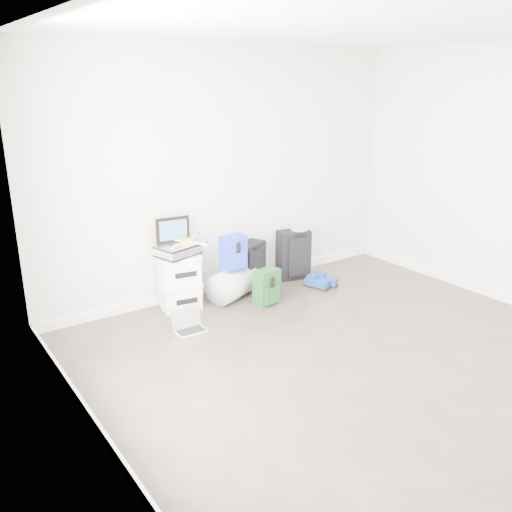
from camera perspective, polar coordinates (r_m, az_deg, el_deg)
ground at (r=4.70m, az=14.02°, el=-12.28°), size 5.00×5.00×0.00m
room_envelope at (r=4.13m, az=15.66°, el=8.90°), size 4.52×5.02×2.71m
boxes_stack at (r=5.78m, az=-8.06°, el=-2.70°), size 0.46×0.40×0.59m
briefcase at (r=5.67m, az=-8.22°, el=0.63°), size 0.48×0.40×0.12m
painting at (r=5.70m, az=-8.75°, el=2.74°), size 0.36×0.06×0.27m
drone at (r=5.66m, az=-7.44°, el=1.53°), size 0.49×0.49×0.05m
duffel_bag at (r=6.02m, az=-2.46°, el=-2.90°), size 0.66×0.54×0.35m
blue_backpack at (r=5.88m, az=-2.35°, el=0.27°), size 0.28×0.22×0.38m
large_suitcase at (r=6.25m, az=-0.58°, el=-1.06°), size 0.41×0.34×0.56m
green_backpack at (r=5.87m, az=1.21°, el=-3.34°), size 0.30×0.24×0.39m
carry_on at (r=6.60m, az=4.00°, el=0.14°), size 0.43×0.33×0.60m
shoes at (r=6.43m, az=6.86°, el=-2.83°), size 0.35×0.31×0.10m
rolled_rug at (r=6.65m, az=4.53°, el=0.32°), size 0.20×0.20×0.61m
laptop at (r=5.35m, az=-7.10°, el=-7.28°), size 0.31×0.23×0.21m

